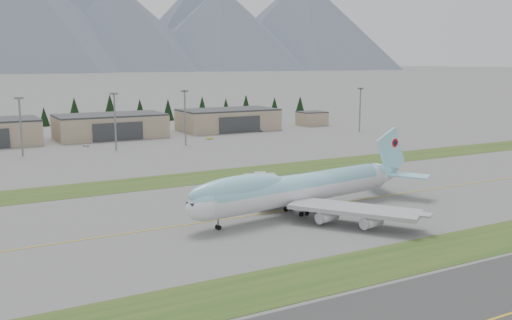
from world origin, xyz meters
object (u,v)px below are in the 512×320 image
hangar_center (110,126)px  hangar_right (228,120)px  service_vehicle_a (86,146)px  service_vehicle_c (261,131)px  boeing_747_freighter (299,188)px  service_vehicle_b (209,139)px

hangar_center → hangar_right: size_ratio=1.00×
hangar_right → service_vehicle_a: 79.82m
service_vehicle_c → boeing_747_freighter: bearing=-123.0°
boeing_747_freighter → service_vehicle_b: bearing=66.8°
boeing_747_freighter → hangar_right: (56.88, 153.21, -0.42)m
service_vehicle_b → boeing_747_freighter: bearing=-170.0°
hangar_center → service_vehicle_b: hangar_center is taller
boeing_747_freighter → service_vehicle_a: size_ratio=21.51×
service_vehicle_b → service_vehicle_c: service_vehicle_c is taller
hangar_right → service_vehicle_c: hangar_right is taller
service_vehicle_a → service_vehicle_c: bearing=-20.6°
hangar_center → hangar_right: same height
service_vehicle_b → service_vehicle_c: (34.66, 14.63, 0.00)m
hangar_center → service_vehicle_a: 28.49m
boeing_747_freighter → hangar_center: boeing_747_freighter is taller
hangar_center → service_vehicle_a: bearing=-125.7°
hangar_center → hangar_right: (60.00, 0.00, 0.00)m
service_vehicle_a → service_vehicle_b: service_vehicle_a is taller
hangar_center → service_vehicle_c: (71.71, -13.26, -5.39)m
boeing_747_freighter → hangar_center: size_ratio=1.40×
service_vehicle_a → boeing_747_freighter: bearing=-108.3°
boeing_747_freighter → hangar_right: bearing=61.6°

